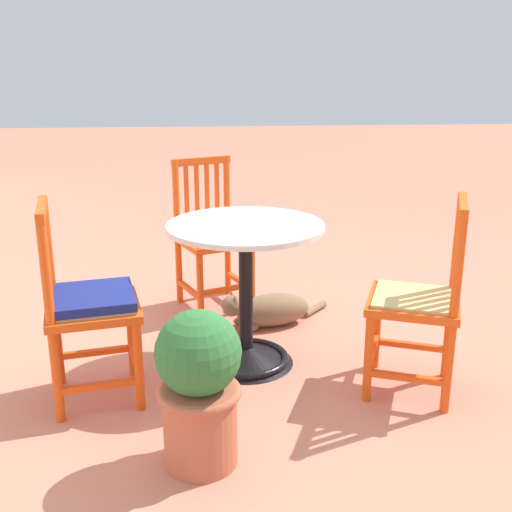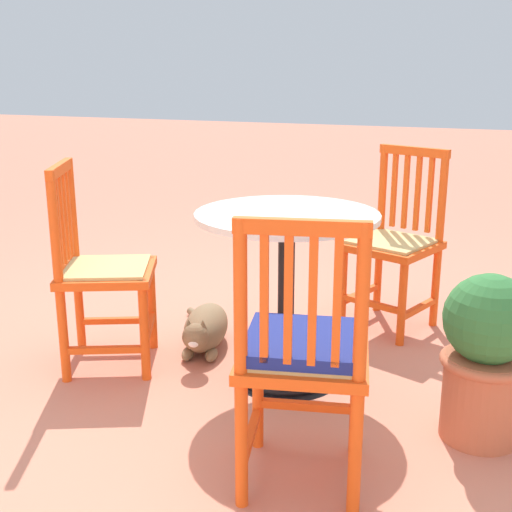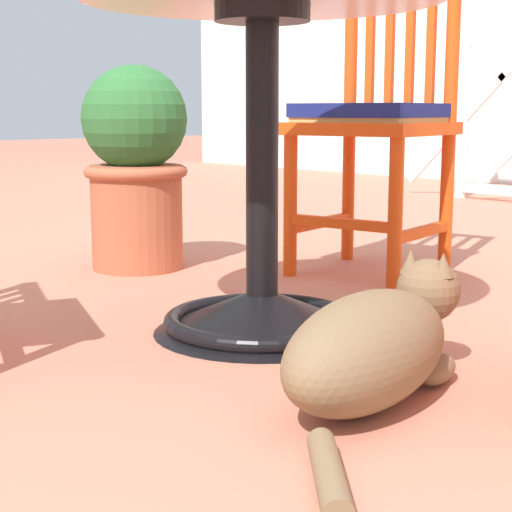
# 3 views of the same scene
# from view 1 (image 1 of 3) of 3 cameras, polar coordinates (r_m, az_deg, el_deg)

# --- Properties ---
(ground_plane) EXTENTS (24.00, 24.00, 0.00)m
(ground_plane) POSITION_cam_1_polar(r_m,az_deg,el_deg) (3.36, 1.54, -8.65)
(ground_plane) COLOR #C6755B
(cafe_table) EXTENTS (0.76, 0.76, 0.73)m
(cafe_table) POSITION_cam_1_polar(r_m,az_deg,el_deg) (3.12, -0.92, -4.99)
(cafe_table) COLOR black
(cafe_table) RESTS_ON ground_plane
(orange_chair_facing_out) EXTENTS (0.52, 0.52, 0.91)m
(orange_chair_facing_out) POSITION_cam_1_polar(r_m,az_deg,el_deg) (2.91, 14.73, -4.11)
(orange_chair_facing_out) COLOR #E04C14
(orange_chair_facing_out) RESTS_ON ground_plane
(orange_chair_at_corner) EXTENTS (0.52, 0.52, 0.91)m
(orange_chair_at_corner) POSITION_cam_1_polar(r_m,az_deg,el_deg) (3.83, -4.02, 1.59)
(orange_chair_at_corner) COLOR #E04C14
(orange_chair_at_corner) RESTS_ON ground_plane
(orange_chair_tucked_in) EXTENTS (0.47, 0.47, 0.91)m
(orange_chair_tucked_in) POSITION_cam_1_polar(r_m,az_deg,el_deg) (2.84, -15.11, -4.39)
(orange_chair_tucked_in) COLOR #E04C14
(orange_chair_tucked_in) RESTS_ON ground_plane
(tabby_cat) EXTENTS (0.41, 0.68, 0.23)m
(tabby_cat) POSITION_cam_1_polar(r_m,az_deg,el_deg) (3.62, 1.00, -4.98)
(tabby_cat) COLOR brown
(tabby_cat) RESTS_ON ground_plane
(terracotta_planter) EXTENTS (0.32, 0.32, 0.62)m
(terracotta_planter) POSITION_cam_1_polar(r_m,az_deg,el_deg) (2.36, -5.21, -11.64)
(terracotta_planter) COLOR #B25B3D
(terracotta_planter) RESTS_ON ground_plane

